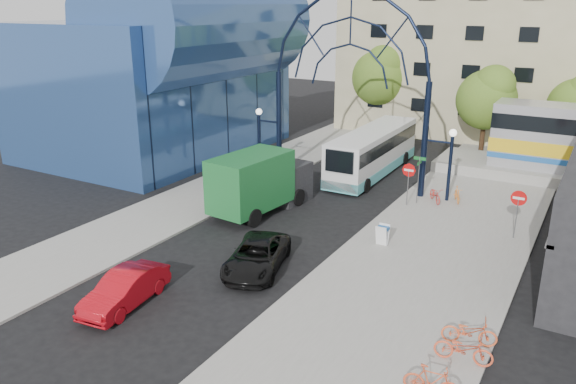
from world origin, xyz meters
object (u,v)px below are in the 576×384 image
Objects in this scene: sandwich_board at (383,232)px; tree_north_a at (488,97)px; street_name_sign at (419,170)px; tree_north_b at (382,74)px; do_not_enter_sign at (518,203)px; bike_far_a at (469,332)px; stop_sign at (409,174)px; bike_far_c at (464,349)px; green_truck at (261,182)px; bike_near_a at (435,194)px; black_suv at (257,256)px; red_sedan at (125,289)px; bike_far_b at (432,382)px; gateway_arch at (350,50)px; city_bus at (373,151)px; bike_near_b at (457,195)px.

tree_north_a is (0.52, 19.95, 3.86)m from sandwich_board.
street_name_sign is 19.81m from tree_north_b.
bike_far_a is at bearing -88.85° from do_not_enter_sign.
stop_sign is 20.18m from tree_north_b.
green_truck is at bearing 50.04° from bike_far_c.
sandwich_board is 7.43m from bike_near_a.
street_name_sign is 0.35× the size of tree_north_b.
stop_sign is at bearing 57.71° from black_suv.
stop_sign is 0.60× the size of red_sedan.
stop_sign is at bearing 12.68° from bike_far_a.
gateway_arch is at bearing 25.19° from bike_far_b.
sandwich_board is (0.80, -6.02, -1.25)m from stop_sign.
city_bus is at bearing 16.46° from bike_far_a.
city_bus is (-10.48, 7.33, -0.37)m from do_not_enter_sign.
city_bus is 6.52× the size of bike_far_b.
bike_far_a is (6.01, -13.10, -1.52)m from street_name_sign.
street_name_sign is at bearing -171.44° from bike_near_a.
street_name_sign is 0.40× the size of green_truck.
city_bus is (4.40, -12.60, -3.66)m from tree_north_b.
city_bus is 21.82m from bike_far_c.
city_bus reaches higher than bike_near_b.
tree_north_b reaches higher than do_not_enter_sign.
do_not_enter_sign is at bearing 42.93° from red_sedan.
green_truck reaches higher than sandwich_board.
stop_sign is 2.53× the size of sandwich_board.
stop_sign reaches higher than red_sedan.
do_not_enter_sign is 10.59m from bike_far_a.
bike_far_b is (9.19, -4.65, -0.02)m from black_suv.
bike_far_c is at bearing -16.48° from bike_far_b.
sandwich_board is (0.40, -6.62, -1.39)m from street_name_sign.
tree_north_a reaches higher than do_not_enter_sign.
do_not_enter_sign is at bearing 36.68° from sandwich_board.
bike_far_a is at bearing -79.10° from tree_north_a.
sandwich_board is at bearing -143.32° from do_not_enter_sign.
street_name_sign reaches higher than bike_far_a.
bike_near_b reaches higher than bike_near_a.
bike_near_b is 0.87× the size of bike_far_b.
black_suv is at bearing -53.32° from green_truck.
city_bus reaches higher than bike_near_a.
bike_near_a is at bearing 86.48° from sandwich_board.
bike_near_b is (1.06, -11.93, -4.04)m from tree_north_a.
green_truck is at bearing -85.65° from tree_north_b.
tree_north_b is 34.64m from red_sedan.
green_truck reaches higher than do_not_enter_sign.
green_truck is (-2.68, -10.07, 0.12)m from city_bus.
gateway_arch is at bearing -117.17° from tree_north_a.
black_suv is at bearing -100.00° from tree_north_a.
bike_far_b is 2.22m from bike_far_c.
bike_near_b is at bearing 35.24° from street_name_sign.
stop_sign is at bearing -22.63° from gateway_arch.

